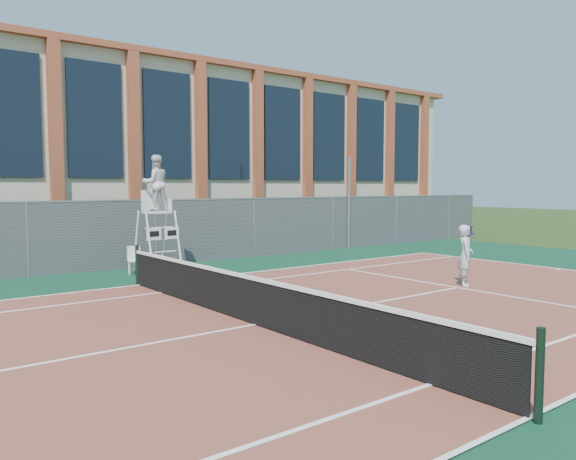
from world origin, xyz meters
TOP-DOWN VIEW (x-y plane):
  - ground at (0.00, 0.00)m, footprint 120.00×120.00m
  - apron at (0.00, 1.00)m, footprint 36.00×20.00m
  - tennis_court at (0.00, 0.00)m, footprint 23.77×10.97m
  - tennis_net at (0.00, 0.00)m, footprint 0.10×11.30m
  - fence at (0.00, 8.80)m, footprint 40.00×0.06m
  - hedge at (0.00, 10.00)m, footprint 40.00×1.40m
  - building at (0.00, 17.95)m, footprint 45.00×10.60m
  - steel_pole at (10.85, 8.70)m, footprint 0.12×0.12m
  - umpire_chair at (1.23, 7.05)m, footprint 1.02×1.57m
  - plastic_chair at (0.71, 7.54)m, footprint 0.49×0.49m
  - sports_bag_near at (1.50, 8.15)m, footprint 0.86×0.38m
  - sports_bag_far at (1.86, 8.12)m, footprint 0.69×0.51m
  - tennis_player at (6.81, 0.07)m, footprint 0.98×0.77m

SIDE VIEW (x-z plane):
  - ground at x=0.00m, z-range 0.00..0.00m
  - apron at x=0.00m, z-range 0.00..0.01m
  - tennis_court at x=0.00m, z-range 0.01..0.03m
  - sports_bag_far at x=1.86m, z-range 0.01..0.26m
  - sports_bag_near at x=1.50m, z-range 0.01..0.37m
  - plastic_chair at x=0.71m, z-range 0.08..0.93m
  - tennis_net at x=0.00m, z-range -0.01..1.09m
  - tennis_player at x=6.81m, z-range 0.03..1.67m
  - fence at x=0.00m, z-range 0.00..2.20m
  - hedge at x=0.00m, z-range 0.00..2.20m
  - steel_pole at x=10.85m, z-range 0.00..3.88m
  - umpire_chair at x=1.23m, z-range 0.84..4.49m
  - building at x=0.00m, z-range 0.03..8.26m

